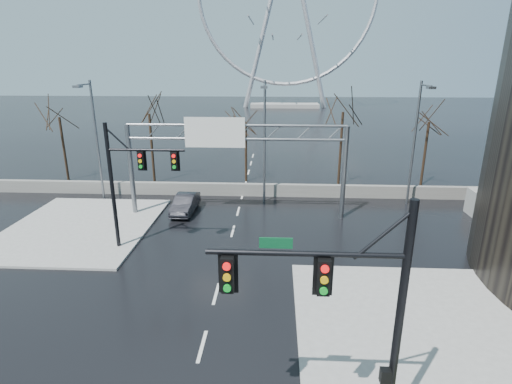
# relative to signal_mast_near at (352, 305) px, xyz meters

# --- Properties ---
(ground) EXTENTS (260.00, 260.00, 0.00)m
(ground) POSITION_rel_signal_mast_near_xyz_m (-5.14, 4.04, -4.87)
(ground) COLOR black
(ground) RESTS_ON ground
(sidewalk_right_ext) EXTENTS (12.00, 10.00, 0.15)m
(sidewalk_right_ext) POSITION_rel_signal_mast_near_xyz_m (4.86, 6.04, -4.80)
(sidewalk_right_ext) COLOR gray
(sidewalk_right_ext) RESTS_ON ground
(sidewalk_far) EXTENTS (10.00, 12.00, 0.15)m
(sidewalk_far) POSITION_rel_signal_mast_near_xyz_m (-16.14, 16.04, -4.80)
(sidewalk_far) COLOR gray
(sidewalk_far) RESTS_ON ground
(barrier_wall) EXTENTS (52.00, 0.50, 1.10)m
(barrier_wall) POSITION_rel_signal_mast_near_xyz_m (-5.14, 24.04, -4.32)
(barrier_wall) COLOR slate
(barrier_wall) RESTS_ON ground
(signal_mast_near) EXTENTS (5.52, 0.41, 8.00)m
(signal_mast_near) POSITION_rel_signal_mast_near_xyz_m (0.00, 0.00, 0.00)
(signal_mast_near) COLOR black
(signal_mast_near) RESTS_ON ground
(signal_mast_far) EXTENTS (4.72, 0.41, 8.00)m
(signal_mast_far) POSITION_rel_signal_mast_near_xyz_m (-11.01, 13.00, -0.04)
(signal_mast_far) COLOR black
(signal_mast_far) RESTS_ON ground
(sign_gantry) EXTENTS (16.36, 0.40, 7.60)m
(sign_gantry) POSITION_rel_signal_mast_near_xyz_m (-5.52, 19.00, 0.31)
(sign_gantry) COLOR slate
(sign_gantry) RESTS_ON ground
(streetlight_left) EXTENTS (0.50, 2.55, 10.00)m
(streetlight_left) POSITION_rel_signal_mast_near_xyz_m (-17.14, 22.20, 1.01)
(streetlight_left) COLOR slate
(streetlight_left) RESTS_ON ground
(streetlight_mid) EXTENTS (0.50, 2.55, 10.00)m
(streetlight_mid) POSITION_rel_signal_mast_near_xyz_m (-3.14, 22.20, 1.01)
(streetlight_mid) COLOR slate
(streetlight_mid) RESTS_ON ground
(streetlight_right) EXTENTS (0.50, 2.55, 10.00)m
(streetlight_right) POSITION_rel_signal_mast_near_xyz_m (8.86, 22.20, 1.01)
(streetlight_right) COLOR slate
(streetlight_right) RESTS_ON ground
(tree_far_left) EXTENTS (3.50, 3.50, 7.00)m
(tree_far_left) POSITION_rel_signal_mast_near_xyz_m (-23.14, 28.04, 0.70)
(tree_far_left) COLOR black
(tree_far_left) RESTS_ON ground
(tree_left) EXTENTS (3.75, 3.75, 7.50)m
(tree_left) POSITION_rel_signal_mast_near_xyz_m (-14.14, 27.54, 1.10)
(tree_left) COLOR black
(tree_left) RESTS_ON ground
(tree_center) EXTENTS (3.25, 3.25, 6.50)m
(tree_center) POSITION_rel_signal_mast_near_xyz_m (-5.14, 28.54, 0.30)
(tree_center) COLOR black
(tree_center) RESTS_ON ground
(tree_right) EXTENTS (3.90, 3.90, 7.80)m
(tree_right) POSITION_rel_signal_mast_near_xyz_m (3.86, 27.54, 1.34)
(tree_right) COLOR black
(tree_right) RESTS_ON ground
(tree_far_right) EXTENTS (3.40, 3.40, 6.80)m
(tree_far_right) POSITION_rel_signal_mast_near_xyz_m (11.86, 28.04, 0.54)
(tree_far_right) COLOR black
(tree_far_right) RESTS_ON ground
(ferris_wheel) EXTENTS (45.00, 6.00, 50.91)m
(ferris_wheel) POSITION_rel_signal_mast_near_xyz_m (-0.14, 99.04, 21.26)
(ferris_wheel) COLOR gray
(ferris_wheel) RESTS_ON ground
(car) EXTENTS (1.67, 4.37, 1.42)m
(car) POSITION_rel_signal_mast_near_xyz_m (-9.30, 19.63, -4.16)
(car) COLOR black
(car) RESTS_ON ground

